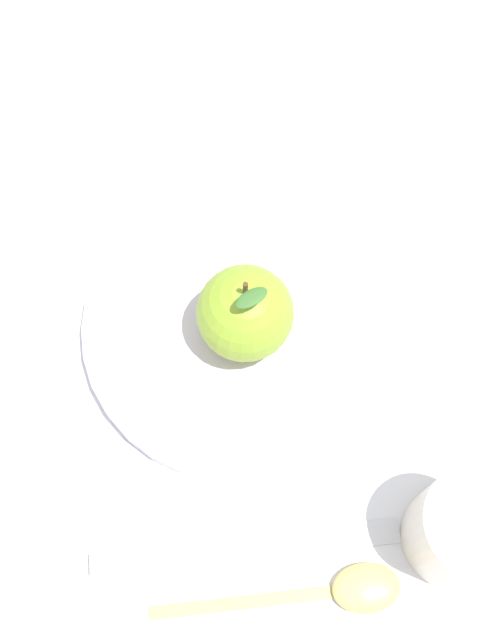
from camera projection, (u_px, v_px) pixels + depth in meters
The scene contains 6 objects.
ground_plane at pixel (232, 357), 0.60m from camera, with size 2.40×2.40×0.00m, color silver.
dinner_plate at pixel (240, 326), 0.60m from camera, with size 0.25×0.25×0.02m.
apple at pixel (245, 313), 0.56m from camera, with size 0.07×0.07×0.09m.
cup at pixel (467, 530), 0.51m from camera, with size 0.07×0.07×0.08m.
knife at pixel (218, 551), 0.54m from camera, with size 0.08×0.21×0.01m.
spoon at pixel (338, 591), 0.53m from camera, with size 0.08×0.17×0.01m.
Camera 1 is at (0.19, -0.08, 0.57)m, focal length 43.15 mm.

